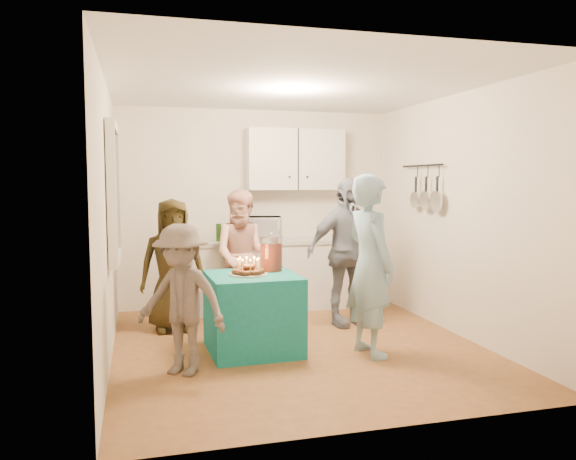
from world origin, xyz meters
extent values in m
plane|color=brown|center=(0.00, 0.00, 0.00)|extent=(4.00, 4.00, 0.00)
plane|color=white|center=(0.00, 0.00, 2.60)|extent=(4.00, 4.00, 0.00)
plane|color=silver|center=(0.00, 2.00, 1.30)|extent=(3.60, 3.60, 0.00)
plane|color=silver|center=(-1.80, 0.00, 1.30)|extent=(4.00, 4.00, 0.00)
plane|color=silver|center=(1.80, 0.00, 1.30)|extent=(4.00, 4.00, 0.00)
cube|color=black|center=(-1.77, 0.30, 1.55)|extent=(0.04, 1.00, 1.20)
cube|color=white|center=(0.20, 1.70, 0.43)|extent=(2.20, 0.58, 0.86)
cube|color=beige|center=(0.20, 1.70, 0.89)|extent=(2.24, 0.62, 0.05)
cube|color=white|center=(0.50, 1.85, 1.95)|extent=(1.30, 0.30, 0.80)
cube|color=black|center=(1.72, 0.70, 1.60)|extent=(0.12, 1.00, 0.60)
imported|color=white|center=(-0.01, 1.70, 1.06)|extent=(0.60, 0.46, 0.30)
cube|color=#117472|center=(-0.47, -0.06, 0.38)|extent=(0.88, 0.88, 0.76)
cylinder|color=red|center=(-0.24, 0.12, 0.93)|extent=(0.22, 0.22, 0.34)
imported|color=#8DB5CD|center=(0.59, -0.45, 0.87)|extent=(0.51, 0.69, 1.73)
imported|color=#4D3D16|center=(-1.17, 0.93, 0.74)|extent=(0.73, 0.49, 1.47)
imported|color=#E28676|center=(-0.33, 1.13, 0.78)|extent=(0.88, 0.76, 1.56)
imported|color=black|center=(0.78, 0.67, 0.85)|extent=(1.06, 0.60, 1.71)
imported|color=#524741|center=(-1.18, -0.54, 0.65)|extent=(0.97, 0.89, 1.30)
camera|label=1|loc=(-1.53, -5.36, 1.67)|focal=35.00mm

